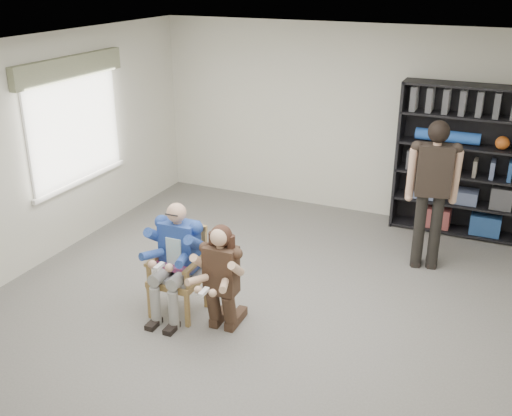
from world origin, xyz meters
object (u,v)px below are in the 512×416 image
at_px(seated_man, 177,260).
at_px(kneeling_woman, 220,280).
at_px(bookshelf, 464,162).
at_px(standing_man, 431,198).
at_px(armchair, 177,272).

bearing_deg(seated_man, kneeling_woman, -13.15).
height_order(kneeling_woman, bookshelf, bookshelf).
height_order(seated_man, kneeling_woman, seated_man).
xyz_separation_m(seated_man, bookshelf, (2.48, 3.44, 0.41)).
distance_m(bookshelf, standing_man, 1.28).
bearing_deg(kneeling_woman, armchair, 166.85).
bearing_deg(seated_man, armchair, 0.00).
height_order(armchair, standing_man, standing_man).
bearing_deg(kneeling_woman, bookshelf, 60.36).
xyz_separation_m(armchair, kneeling_woman, (0.58, -0.12, 0.09)).
relative_size(kneeling_woman, bookshelf, 0.56).
distance_m(seated_man, bookshelf, 4.26).
bearing_deg(standing_man, seated_man, -148.89).
bearing_deg(standing_man, armchair, -148.89).
bearing_deg(armchair, seated_man, 0.00).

